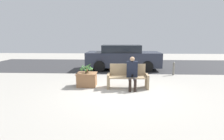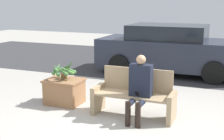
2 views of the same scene
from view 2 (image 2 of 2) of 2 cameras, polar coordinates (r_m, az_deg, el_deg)
ground_plane at (r=5.95m, az=-0.19°, el=-9.85°), size 30.00×30.00×0.00m
road_surface at (r=11.68m, az=11.47°, el=1.13°), size 20.00×6.00×0.01m
bench at (r=6.25m, az=4.10°, el=-4.61°), size 1.63×0.56×0.94m
person_seated at (r=5.95m, az=5.05°, el=-2.84°), size 0.42×0.63×1.27m
planter_box at (r=7.07m, az=-8.69°, el=-3.75°), size 0.81×0.65×0.56m
potted_plant at (r=6.95m, az=-8.85°, el=0.08°), size 0.58×0.59×0.44m
parked_car at (r=10.00m, az=10.59°, el=3.71°), size 4.49×1.98×1.54m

